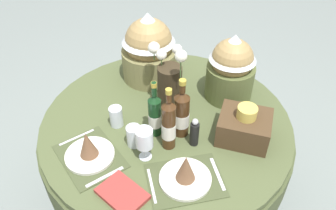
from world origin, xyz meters
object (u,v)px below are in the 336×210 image
Objects in this scene: flower_vase at (169,83)px; gift_tub_back_left at (149,45)px; tumbler_near_left at (134,136)px; woven_basket_side_right at (244,126)px; place_setting_left at (89,150)px; pepper_mill at (194,133)px; tumbler_near_right at (116,117)px; dining_table at (166,139)px; gift_tub_back_right at (231,65)px; wine_glass_left at (144,139)px; book_on_table at (122,194)px; wine_bottle_left at (182,114)px; wine_bottle_right at (155,115)px; place_setting_right at (185,174)px; wine_bottle_centre at (169,125)px.

flower_vase and gift_tub_back_left have the same top height.
woven_basket_side_right is at bearing 22.04° from tumbler_near_left.
place_setting_left is 0.75m from gift_tub_back_left.
gift_tub_back_left is at bearing 129.94° from pepper_mill.
tumbler_near_right is 0.27× the size of gift_tub_back_left.
place_setting_left is 0.52m from pepper_mill.
tumbler_near_left reaches higher than dining_table.
gift_tub_back_right is (0.38, 0.53, 0.15)m from tumbler_near_left.
book_on_table is (-0.02, -0.24, -0.11)m from wine_glass_left.
wine_glass_left is at bearing -37.05° from tumbler_near_right.
wine_bottle_left is 1.05× the size of wine_bottle_right.
wine_bottle_right is at bearing 92.48° from wine_glass_left.
wine_bottle_right reaches higher than wine_glass_left.
wine_bottle_left reaches higher than dining_table.
tumbler_near_left is at bearing -161.88° from pepper_mill.
place_setting_right reaches higher than dining_table.
place_setting_left is at bearing -119.11° from flower_vase.
place_setting_right is 0.98× the size of gift_tub_back_left.
place_setting_right reaches higher than tumbler_near_right.
pepper_mill is at bearing 85.26° from book_on_table.
place_setting_left is 1.32× the size of wine_bottle_right.
place_setting_right is at bearing -70.80° from wine_bottle_left.
tumbler_near_left is 0.54× the size of book_on_table.
place_setting_right is 0.51m from tumbler_near_right.
tumbler_near_right is (-0.45, 0.25, 0.01)m from place_setting_right.
dining_table is 3.21× the size of gift_tub_back_left.
woven_basket_side_right is (0.52, 0.21, 0.02)m from tumbler_near_left.
wine_bottle_centre reaches higher than wine_glass_left.
place_setting_right is at bearing 0.11° from place_setting_left.
place_setting_left is 0.23m from tumbler_near_left.
gift_tub_back_left reaches higher than place_setting_right.
woven_basket_side_right is (0.66, 0.10, 0.02)m from tumbler_near_right.
pepper_mill is at bearing 27.22° from place_setting_left.
woven_basket_side_right is at bearing -15.06° from flower_vase.
flower_vase is (-0.22, 0.47, 0.12)m from place_setting_right.
wine_bottle_left is at bearing 7.10° from tumbler_near_right.
tumbler_near_right is 0.43m from pepper_mill.
dining_table is 0.30m from wine_bottle_right.
flower_vase is at bearing 87.17° from wine_bottle_right.
flower_vase reaches higher than pepper_mill.
tumbler_near_right is (-0.22, 0.17, -0.07)m from wine_glass_left.
flower_vase is (-0.01, 0.11, 0.32)m from dining_table.
wine_bottle_right is (-0.01, -0.21, -0.05)m from flower_vase.
wine_glass_left is 0.70× the size of woven_basket_side_right.
place_setting_right is 2.01× the size of book_on_table.
wine_bottle_right reaches higher than tumbler_near_right.
wine_bottle_centre reaches higher than woven_basket_side_right.
gift_tub_back_right reaches higher than wine_glass_left.
wine_glass_left reaches higher than pepper_mill.
gift_tub_back_left is at bearing 120.53° from place_setting_right.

